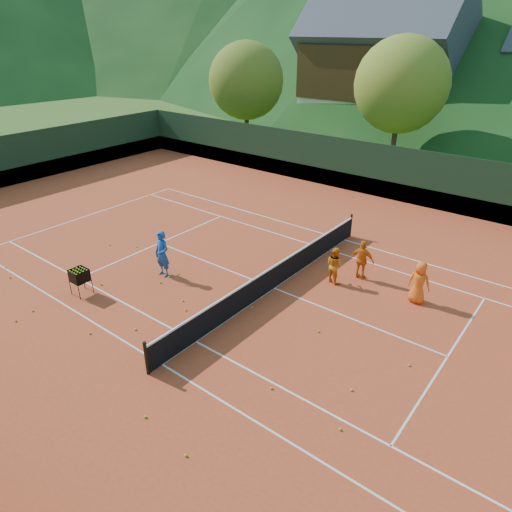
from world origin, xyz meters
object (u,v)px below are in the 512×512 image
Objects in this scene: student_c at (419,282)px; tennis_net at (274,276)px; student_b at (362,260)px; coach at (162,254)px; chalet_left at (382,65)px; student_a at (335,265)px; ball_hopper at (79,276)px.

student_c reaches higher than tennis_net.
student_b reaches higher than tennis_net.
tennis_net is at bearing 25.27° from coach.
tennis_net is (-4.52, -2.38, -0.28)m from student_c.
tennis_net is at bearing 25.65° from student_c.
chalet_left is at bearing 108.43° from tennis_net.
student_a is 1.12m from student_b.
ball_hopper is (-6.75, -6.48, 0.04)m from student_a.
student_c is at bearing 35.75° from ball_hopper.
student_b is at bearing 44.69° from ball_hopper.
coach is 6.61m from student_a.
coach is 4.42m from tennis_net.
ball_hopper is 35.32m from chalet_left.
chalet_left is (-4.75, 34.66, 4.88)m from ball_hopper.
coach is at bearing 50.82° from student_a.
tennis_net is 7.03m from ball_hopper.
ball_hopper is (-1.27, -2.80, -0.18)m from coach.
student_c reaches higher than student_a.
student_b is 1.58× the size of ball_hopper.
student_a is at bearing 43.85° from ball_hopper.
coach is 1.19× the size of student_c.
student_a is at bearing 8.23° from student_c.
student_b is 3.49m from tennis_net.
ball_hopper is at bearing -114.14° from coach.
coach is at bearing 30.74° from student_b.
ball_hopper is (-9.77, -7.03, -0.03)m from student_c.
student_c is at bearing 27.75° from tennis_net.
chalet_left is at bearing -71.67° from student_b.
student_c is 1.56× the size of ball_hopper.
coach is 7.68m from student_b.
student_a is at bearing 46.03° from student_b.
ball_hopper is at bearing 38.96° from student_b.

